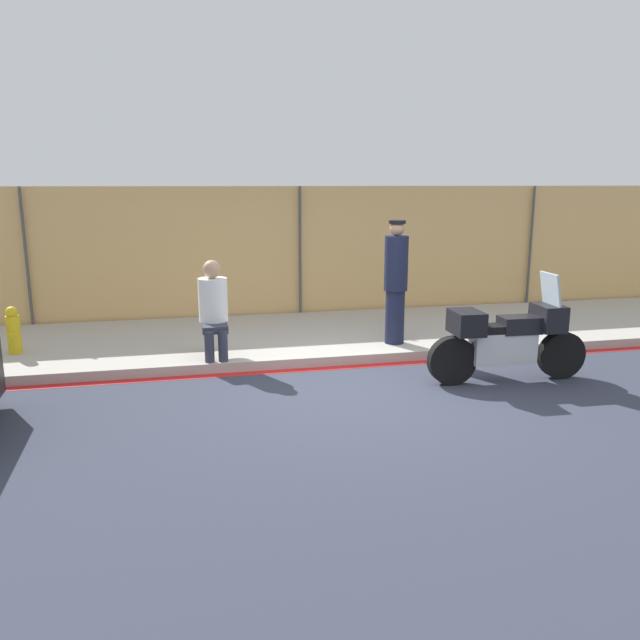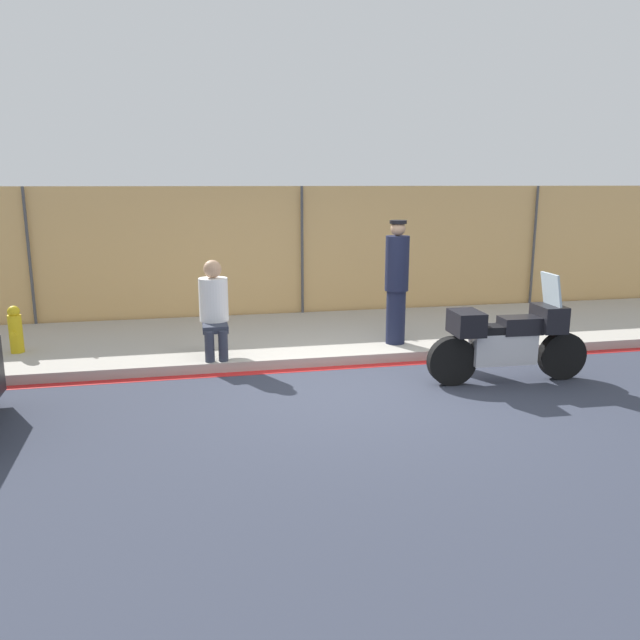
# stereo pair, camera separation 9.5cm
# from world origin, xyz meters

# --- Properties ---
(ground_plane) EXTENTS (120.00, 120.00, 0.00)m
(ground_plane) POSITION_xyz_m (0.00, 0.00, 0.00)
(ground_plane) COLOR #333847
(sidewalk) EXTENTS (35.38, 3.16, 0.14)m
(sidewalk) POSITION_xyz_m (0.00, 2.71, 0.07)
(sidewalk) COLOR #ADA89E
(sidewalk) RESTS_ON ground_plane
(curb_paint_stripe) EXTENTS (35.38, 0.18, 0.01)m
(curb_paint_stripe) POSITION_xyz_m (0.00, 1.04, 0.00)
(curb_paint_stripe) COLOR red
(curb_paint_stripe) RESTS_ON ground_plane
(storefront_fence) EXTENTS (33.61, 0.17, 2.50)m
(storefront_fence) POSITION_xyz_m (0.00, 4.38, 1.25)
(storefront_fence) COLOR #E5B26B
(storefront_fence) RESTS_ON ground_plane
(motorcycle) EXTENTS (2.17, 0.55, 1.43)m
(motorcycle) POSITION_xyz_m (1.93, -0.02, 0.57)
(motorcycle) COLOR black
(motorcycle) RESTS_ON ground_plane
(officer_standing) EXTENTS (0.36, 0.36, 1.88)m
(officer_standing) POSITION_xyz_m (0.98, 1.69, 1.11)
(officer_standing) COLOR #191E38
(officer_standing) RESTS_ON sidewalk
(person_seated_on_curb) EXTENTS (0.41, 0.71, 1.36)m
(person_seated_on_curb) POSITION_xyz_m (-1.76, 1.61, 0.89)
(person_seated_on_curb) COLOR #2D3342
(person_seated_on_curb) RESTS_ON sidewalk
(fire_hydrant) EXTENTS (0.19, 0.24, 0.69)m
(fire_hydrant) POSITION_xyz_m (-4.58, 2.30, 0.48)
(fire_hydrant) COLOR gold
(fire_hydrant) RESTS_ON sidewalk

